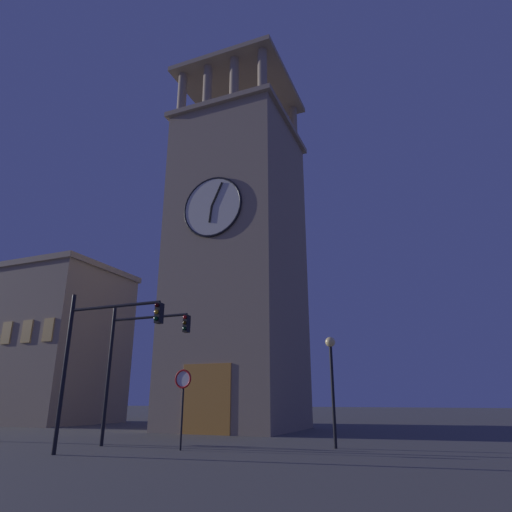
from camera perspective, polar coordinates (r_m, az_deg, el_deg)
The scene contains 7 objects.
ground_plane at distance 29.33m, azimuth -7.68°, elevation -21.81°, with size 200.00×200.00×0.00m, color #56544F.
clocktower at distance 32.79m, azimuth -2.26°, elevation -0.39°, with size 8.67×9.29×29.51m.
adjacent_wing_building at distance 45.89m, azimuth -27.15°, elevation -10.26°, with size 16.15×9.33×13.37m.
traffic_signal_near at distance 18.25m, azimuth -20.13°, elevation -10.69°, with size 4.40×0.41×6.03m.
traffic_signal_mid at distance 21.13m, azimuth -15.60°, elevation -11.81°, with size 4.22×0.41×6.14m.
street_lamp at distance 20.08m, azimuth 9.80°, elevation -14.15°, with size 0.44×0.44×4.60m.
no_horn_sign at distance 19.30m, azimuth -9.49°, elevation -16.33°, with size 0.78×0.14×3.15m.
Camera 1 is at (-14.44, 25.46, 1.94)m, focal length 30.75 mm.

